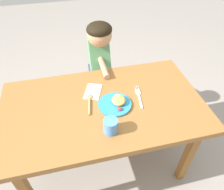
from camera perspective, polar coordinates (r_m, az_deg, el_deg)
name	(u,v)px	position (r m, az deg, el deg)	size (l,w,h in m)	color
ground_plane	(105,160)	(1.90, -1.82, -17.24)	(8.00, 8.00, 0.00)	gray
dining_table	(103,112)	(1.40, -2.36, -4.71)	(1.29, 0.74, 0.69)	#91602F
plate	(116,103)	(1.33, 1.13, -2.17)	(0.21, 0.21, 0.05)	teal
fork	(139,96)	(1.41, 7.30, -0.30)	(0.05, 0.22, 0.01)	silver
spoon	(89,101)	(1.36, -6.11, -1.70)	(0.06, 0.18, 0.02)	tan
drinking_cup	(111,126)	(1.17, -0.31, -8.35)	(0.08, 0.08, 0.09)	#4D8AD4
person	(100,67)	(1.83, -3.33, 7.44)	(0.19, 0.43, 1.01)	#493B60
napkin	(93,92)	(1.44, -5.18, 0.94)	(0.10, 0.16, 0.00)	white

